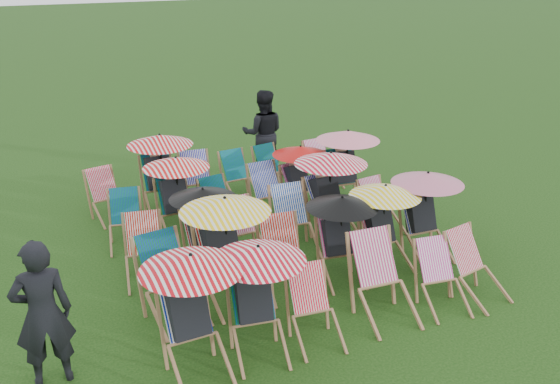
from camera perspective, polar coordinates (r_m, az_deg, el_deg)
name	(u,v)px	position (r m, az deg, el deg)	size (l,w,h in m)	color
ground	(275,253)	(9.60, -0.50, -5.61)	(100.00, 100.00, 0.00)	#12330B
deckchair_0	(193,313)	(6.87, -7.96, -10.87)	(1.13, 1.19, 1.34)	#966A46
deckchair_1	(257,299)	(7.11, -2.09, -9.77)	(1.08, 1.15, 1.28)	#966A46
deckchair_2	(315,309)	(7.42, 3.22, -10.64)	(0.64, 0.83, 0.85)	#966A46
deckchair_3	(384,280)	(7.91, 9.51, -7.97)	(0.73, 0.98, 1.03)	#966A46
deckchair_4	(443,278)	(8.32, 14.67, -7.61)	(0.65, 0.84, 0.84)	#966A46
deckchair_5	(478,267)	(8.66, 17.67, -6.57)	(0.74, 0.91, 0.89)	#966A46
deckchair_6	(171,281)	(7.90, -9.90, -8.06)	(0.82, 1.03, 1.02)	#966A46
deckchair_7	(227,249)	(8.09, -4.90, -5.23)	(1.18, 1.26, 1.41)	#966A46
deckchair_8	(286,258)	(8.41, 0.53, -6.04)	(0.73, 0.95, 0.96)	#966A46
deckchair_9	(341,237)	(8.68, 5.58, -4.15)	(1.00, 1.06, 1.19)	#966A46
deckchair_10	(385,226)	(9.08, 9.61, -3.05)	(1.03, 1.10, 1.22)	#966A46
deckchair_11	(426,213)	(9.54, 13.22, -1.91)	(1.08, 1.12, 1.28)	#966A46
deckchair_12	(145,251)	(8.88, -12.26, -5.29)	(0.72, 0.90, 0.88)	#966A46
deckchair_13	(204,227)	(9.07, -6.95, -3.16)	(0.98, 1.03, 1.16)	#966A46
deckchair_14	(245,231)	(9.35, -3.24, -3.54)	(0.62, 0.82, 0.85)	#966A46
deckchair_15	(295,221)	(9.52, 1.35, -2.67)	(0.71, 0.93, 0.95)	#966A46
deckchair_16	(332,194)	(9.90, 4.78, -0.19)	(1.16, 1.27, 1.38)	#966A46
deckchair_17	(382,207)	(10.31, 9.30, -1.39)	(0.65, 0.83, 0.83)	#966A46
deckchair_18	(126,221)	(9.96, -13.94, -2.57)	(0.69, 0.86, 0.84)	#966A46
deckchair_19	(177,195)	(10.11, -9.39, -0.29)	(1.07, 1.11, 1.27)	#966A46
deckchair_20	(222,206)	(10.26, -5.35, -1.29)	(0.67, 0.85, 0.83)	#966A46
deckchair_21	(271,193)	(10.66, -0.82, -0.10)	(0.65, 0.87, 0.91)	#966A46
deckchair_22	(301,178)	(10.89, 1.97, 1.28)	(0.98, 1.06, 1.17)	#966A46
deckchair_23	(347,167)	(11.22, 6.13, 2.30)	(1.14, 1.21, 1.35)	#966A46
deckchair_24	(108,196)	(11.02, -15.46, -0.36)	(0.71, 0.87, 0.84)	#966A46
deckchair_25	(161,172)	(11.08, -10.85, 1.80)	(1.14, 1.19, 1.36)	#966A46
deckchair_26	(198,181)	(11.30, -7.51, 1.02)	(0.70, 0.91, 0.92)	#966A46
deckchair_27	(240,176)	(11.56, -3.70, 1.43)	(0.63, 0.83, 0.84)	#966A46
deckchair_28	(273,170)	(11.87, -0.60, 2.02)	(0.68, 0.86, 0.84)	#966A46
deckchair_29	(323,165)	(12.20, 3.96, 2.52)	(0.63, 0.83, 0.85)	#966A46
person_left	(43,314)	(6.99, -20.89, -10.36)	(0.61, 0.40, 1.67)	black
person_rear	(263,133)	(12.61, -1.55, 5.38)	(0.86, 0.67, 1.77)	black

